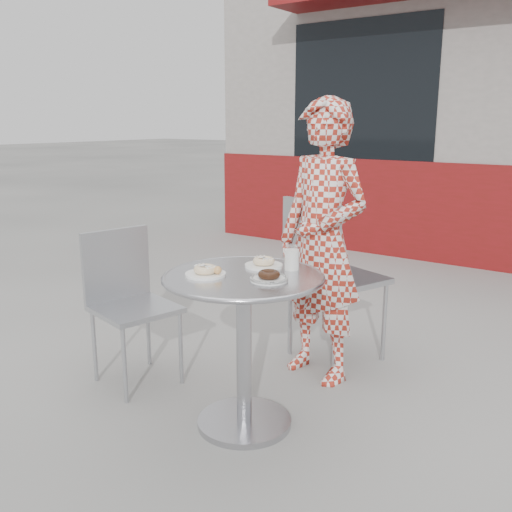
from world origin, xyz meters
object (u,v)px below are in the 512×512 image
Objects in this scene: plate_near at (206,272)px; plate_checker at (269,277)px; chair_left at (136,338)px; milk_cup at (292,258)px; bistro_table at (244,313)px; seated_person at (322,242)px; plate_far at (264,263)px; chair_far at (335,310)px.

plate_checker is at bearing 19.90° from plate_near.
milk_cup is at bearing -65.66° from chair_left.
chair_left is (-0.75, 0.03, -0.30)m from bistro_table.
plate_far is at bearing -80.57° from seated_person.
plate_far is at bearing 110.84° from chair_far.
plate_near is (-0.13, -0.11, 0.20)m from bistro_table.
milk_cup is (0.13, 0.03, 0.04)m from plate_far.
plate_near is 0.40m from milk_cup.
plate_checker is (0.14, -0.01, 0.19)m from bistro_table.
plate_far is (0.75, 0.14, 0.50)m from chair_left.
plate_near is at bearing -88.82° from chair_left.
seated_person is (0.77, 0.66, 0.51)m from chair_left.
chair_far is 5.86× the size of plate_checker.
plate_near is (0.63, -0.13, 0.50)m from chair_left.
milk_cup reaches higher than plate_checker.
milk_cup is at bearing 13.38° from plate_far.
chair_far reaches higher than chair_left.
bistro_table is 0.24m from plate_checker.
bistro_table is at bearing 111.09° from chair_far.
plate_near is (-0.10, -1.05, 0.45)m from chair_far.
plate_near is 1.08× the size of plate_checker.
chair_far reaches higher than bistro_table.
bistro_table is 0.33m from milk_cup.
bistro_table is at bearing -87.08° from plate_far.
seated_person is (0.04, -0.25, 0.46)m from chair_far.
seated_person is 13.42× the size of milk_cup.
plate_near is at bearing -113.31° from plate_far.
plate_far is at bearing 130.31° from plate_checker.
plate_near is at bearing -129.41° from milk_cup.
milk_cup is (0.11, -0.49, 0.02)m from seated_person.
plate_far is (-0.02, -0.52, -0.01)m from seated_person.
plate_checker is 0.21m from milk_cup.
chair_left is 0.91m from plate_far.
chair_left is at bearing -127.57° from seated_person.
plate_checker is (0.15, -0.18, -0.00)m from plate_far.
plate_checker is at bearing -67.81° from seated_person.
chair_far is at bearing 91.49° from plate_far.
chair_far is 8.55× the size of milk_cup.
chair_far is at bearing 91.75° from bistro_table.
seated_person reaches higher than bistro_table.
plate_checker reaches higher than bistro_table.
seated_person is at bearing 118.24° from chair_far.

